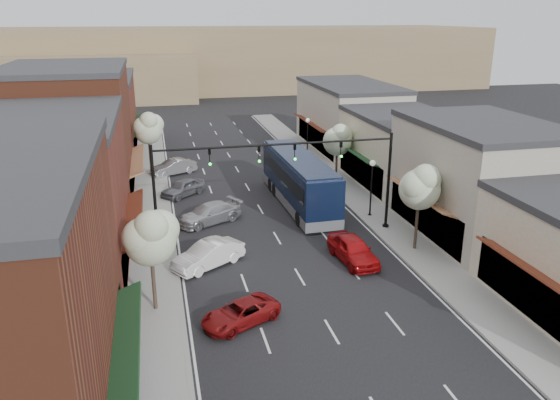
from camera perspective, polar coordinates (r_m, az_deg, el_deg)
ground at (r=30.68m, az=3.06°, el=-9.67°), size 160.00×160.00×0.00m
sidewalk_left at (r=46.68m, az=-13.32°, el=0.17°), size 2.80×73.00×0.15m
sidewalk_right at (r=49.36m, az=6.53°, el=1.59°), size 2.80×73.00×0.15m
curb_left at (r=46.68m, az=-11.61°, el=0.29°), size 0.25×73.00×0.17m
curb_right at (r=48.93m, az=4.98°, el=1.48°), size 0.25×73.00×0.17m
bldg_left_midnear at (r=34.02m, az=-23.58°, el=0.17°), size 10.14×14.10×9.40m
bldg_left_midfar at (r=47.23m, az=-20.95°, el=6.35°), size 10.14×14.10×10.90m
bldg_left_far at (r=63.07m, az=-19.07°, el=8.29°), size 10.14×18.10×8.40m
bldg_right_midnear at (r=39.83m, az=20.00°, el=2.07°), size 9.14×12.10×7.90m
bldg_right_midfar at (r=50.11m, az=12.60°, el=5.18°), size 9.14×12.10×6.40m
bldg_right_far at (r=62.64m, az=7.17°, el=8.63°), size 9.14×16.10×7.40m
hill_far at (r=116.42m, az=-9.57°, el=14.37°), size 120.00×30.00×12.00m
hill_near at (r=105.82m, az=-22.94°, el=11.66°), size 50.00×20.00×8.00m
signal_mast_right at (r=37.71m, az=8.06°, el=3.27°), size 8.22×0.46×7.00m
signal_mast_left at (r=35.36m, az=-9.24°, el=2.15°), size 8.22×0.46×7.00m
tree_right_near at (r=35.32m, az=14.52°, el=1.48°), size 2.85×2.65×5.95m
tree_right_far at (r=49.66m, az=6.08°, el=6.38°), size 2.85×2.65×5.43m
tree_left_near at (r=27.82m, az=-13.35°, el=-3.67°), size 2.85×2.65×5.69m
tree_left_far at (r=52.76m, az=-13.59°, el=7.38°), size 2.85×2.65×6.13m
lamp_post_near at (r=41.18m, az=9.56°, el=2.19°), size 0.44×0.44×4.44m
lamp_post_far at (r=57.22m, az=2.90°, el=7.12°), size 0.44×0.44×4.44m
coach_bus at (r=43.57m, az=2.00°, el=2.10°), size 3.17×13.17×4.00m
red_hatchback at (r=34.25m, az=7.64°, el=-5.15°), size 2.34×4.84×1.59m
parked_car_a at (r=27.71m, az=-4.17°, el=-11.71°), size 4.51×3.54×1.14m
parked_car_b at (r=33.59m, az=-7.51°, el=-5.70°), size 4.80×3.90×1.54m
parked_car_c at (r=40.49m, az=-7.38°, el=-1.40°), size 5.35×4.07×1.45m
parked_car_d at (r=46.87m, az=-10.10°, el=1.29°), size 4.27×4.05×1.43m
parked_car_e at (r=53.36m, az=-11.07°, el=3.40°), size 4.63×3.28×1.45m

